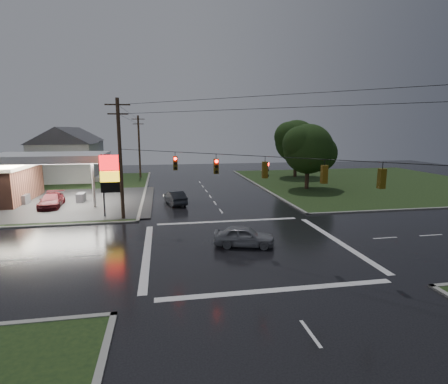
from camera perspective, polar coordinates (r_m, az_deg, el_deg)
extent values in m
plane|color=black|center=(25.38, 3.72, -8.84)|extent=(120.00, 120.00, 0.00)
cube|color=black|center=(53.88, -31.99, -0.11)|extent=(36.00, 36.00, 0.08)
cube|color=black|center=(59.22, 22.49, 1.48)|extent=(36.00, 36.00, 0.08)
cube|color=#2D2D2D|center=(44.40, -28.57, -1.64)|extent=(26.00, 18.00, 0.02)
cylinder|color=silver|center=(39.37, -20.54, 1.15)|extent=(0.30, 0.30, 5.00)
cylinder|color=silver|center=(47.84, -31.12, 1.83)|extent=(0.30, 0.30, 5.00)
cylinder|color=silver|center=(45.22, -19.21, 2.34)|extent=(0.30, 0.30, 5.00)
cube|color=silver|center=(43.14, -26.63, 5.08)|extent=(12.00, 8.00, 0.80)
cube|color=white|center=(43.17, -26.58, 4.52)|extent=(11.40, 7.40, 0.04)
cube|color=#59595E|center=(44.65, -29.84, -1.09)|extent=(0.80, 1.60, 1.10)
cube|color=#59595E|center=(42.98, -22.30, -0.89)|extent=(0.80, 1.60, 1.10)
cylinder|color=#59595E|center=(34.62, -19.13, 0.90)|extent=(0.16, 0.16, 6.00)
cylinder|color=#59595E|center=(34.40, -16.50, 0.99)|extent=(0.16, 0.16, 6.00)
cube|color=#FB0D13|center=(34.23, -18.02, 4.58)|extent=(2.00, 0.35, 1.40)
cube|color=yellow|center=(34.37, -17.90, 2.43)|extent=(2.00, 0.35, 1.00)
cube|color=black|center=(34.52, -17.81, 0.78)|extent=(2.00, 0.35, 1.00)
cylinder|color=#382619|center=(33.09, -16.56, 5.00)|extent=(0.32, 0.32, 11.00)
cube|color=#382619|center=(33.04, -17.01, 13.49)|extent=(2.20, 0.12, 0.12)
cube|color=#382619|center=(33.00, -16.93, 12.10)|extent=(1.80, 0.12, 0.12)
cylinder|color=#382619|center=(61.45, -13.67, 7.15)|extent=(0.32, 0.32, 10.50)
cube|color=#382619|center=(61.40, -13.86, 11.48)|extent=(2.20, 0.12, 0.12)
cube|color=#382619|center=(61.38, -13.82, 10.74)|extent=(1.80, 0.12, 0.12)
cube|color=#59470C|center=(28.17, -7.95, 4.68)|extent=(0.34, 0.34, 1.10)
cylinder|color=#FF0C07|center=(27.93, -7.96, 5.42)|extent=(0.22, 0.08, 0.22)
cube|color=#59470C|center=(25.61, -1.30, 4.22)|extent=(0.34, 0.34, 1.10)
cylinder|color=#FF0C07|center=(25.38, -1.23, 5.03)|extent=(0.22, 0.08, 0.22)
cube|color=#59470C|center=(23.47, 6.69, 3.60)|extent=(0.34, 0.34, 1.10)
cylinder|color=#FF0C07|center=(23.49, 7.18, 4.53)|extent=(0.08, 0.22, 0.22)
cube|color=#59470C|center=(21.88, 16.04, 2.79)|extent=(0.34, 0.34, 1.10)
cylinder|color=#FF0C07|center=(22.01, 15.86, 3.84)|extent=(0.22, 0.08, 0.22)
cube|color=#59470C|center=(21.07, 24.35, 2.00)|extent=(0.34, 0.34, 1.10)
cylinder|color=#FF0C07|center=(21.19, 24.12, 3.09)|extent=(0.22, 0.08, 0.22)
cube|color=silver|center=(61.41, -24.49, 4.41)|extent=(9.00, 8.00, 6.00)
cube|color=gray|center=(60.60, -19.45, 2.20)|extent=(1.60, 4.80, 0.80)
cube|color=silver|center=(73.27, -22.97, 5.33)|extent=(9.00, 8.00, 6.00)
cube|color=gray|center=(72.52, -18.74, 3.49)|extent=(1.60, 4.80, 0.80)
cylinder|color=black|center=(49.75, 13.43, 3.33)|extent=(0.56, 0.56, 5.04)
sphere|color=black|center=(49.49, 13.58, 6.85)|extent=(6.80, 6.80, 6.80)
sphere|color=black|center=(50.50, 15.19, 6.12)|extent=(5.10, 5.10, 5.10)
sphere|color=black|center=(48.55, 12.32, 7.69)|extent=(4.76, 4.76, 4.76)
cylinder|color=black|center=(61.89, 11.58, 4.98)|extent=(0.56, 0.56, 5.60)
sphere|color=black|center=(61.68, 11.70, 8.12)|extent=(7.20, 7.20, 7.20)
sphere|color=black|center=(62.67, 13.11, 7.46)|extent=(5.40, 5.40, 5.40)
sphere|color=black|center=(60.76, 10.59, 8.88)|extent=(5.04, 5.04, 5.04)
imported|color=black|center=(39.28, -8.00, -0.89)|extent=(2.59, 4.84, 1.52)
imported|color=gray|center=(25.21, 3.32, -7.20)|extent=(4.63, 2.81, 1.47)
imported|color=#4F1216|center=(41.62, -26.34, -1.25)|extent=(2.47, 5.30, 1.50)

